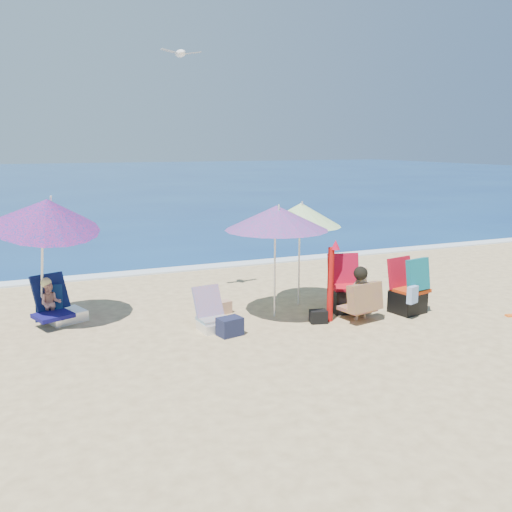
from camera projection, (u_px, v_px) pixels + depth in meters
name	position (u px, v px, depth m)	size (l,w,h in m)	color
ground	(296.00, 331.00, 9.09)	(120.00, 120.00, 0.00)	#D8BC84
sea	(73.00, 178.00, 49.81)	(120.00, 80.00, 0.12)	navy
foam	(204.00, 267.00, 13.70)	(120.00, 0.50, 0.04)	white
umbrella_turquoise	(277.00, 218.00, 9.37)	(2.24, 2.24, 2.04)	silver
umbrella_striped	(301.00, 215.00, 10.16)	(1.71, 1.71, 2.00)	silver
umbrella_blue	(47.00, 214.00, 8.95)	(2.17, 2.22, 2.34)	silver
furled_umbrella	(331.00, 277.00, 9.44)	(0.20, 0.20, 1.44)	#AC0F0C
chair_navy	(60.00, 310.00, 9.50)	(0.95, 1.01, 0.82)	#0F0E4E
chair_rainbow	(213.00, 318.00, 9.16)	(0.55, 0.69, 0.68)	#D5664B
camp_chair_left	(346.00, 294.00, 10.15)	(0.71, 0.73, 1.03)	red
camp_chair_right	(409.00, 293.00, 9.99)	(0.69, 0.83, 1.04)	#C2360D
person_center	(362.00, 294.00, 9.53)	(0.71, 0.69, 0.99)	tan
person_left	(50.00, 303.00, 9.37)	(0.48, 0.61, 0.82)	tan
bag_navy_a	(230.00, 326.00, 8.85)	(0.43, 0.35, 0.30)	#191E38
bag_tan	(223.00, 307.00, 10.02)	(0.31, 0.25, 0.23)	tan
bag_navy_b	(366.00, 301.00, 10.29)	(0.45, 0.37, 0.31)	#1C243E
bag_black_b	(318.00, 317.00, 9.48)	(0.33, 0.26, 0.22)	black
orange_item	(512.00, 315.00, 9.86)	(0.25, 0.15, 0.03)	orange
seagull	(181.00, 53.00, 9.61)	(0.74, 0.35, 0.13)	white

